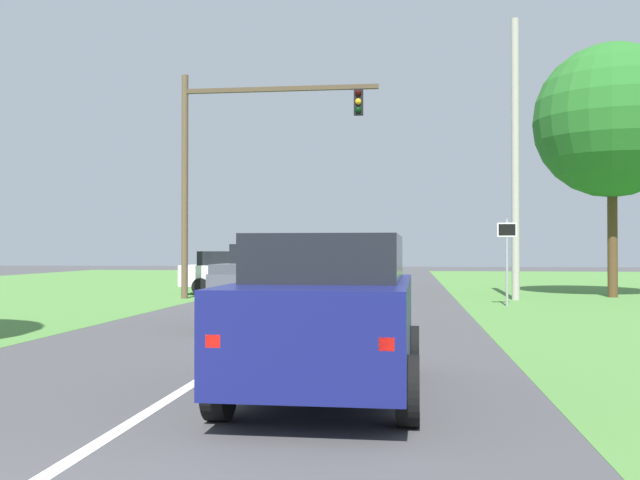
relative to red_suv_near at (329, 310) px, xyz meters
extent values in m
plane|color=#424244|center=(-1.87, 6.22, -1.03)|extent=(120.00, 120.00, 0.00)
cube|color=navy|center=(0.00, -0.05, -0.15)|extent=(2.01, 4.55, 1.04)
cube|color=black|center=(0.00, 0.18, 0.65)|extent=(1.76, 2.83, 0.56)
cube|color=red|center=(-0.83, -2.27, -0.10)|extent=(0.14, 0.06, 0.12)
cube|color=red|center=(0.77, -2.29, -0.10)|extent=(0.14, 0.06, 0.12)
cylinder|color=black|center=(-0.96, 1.37, -0.67)|extent=(0.24, 0.72, 0.72)
cylinder|color=black|center=(0.99, 1.34, -0.67)|extent=(0.24, 0.72, 0.72)
cylinder|color=black|center=(-1.00, -1.44, -0.67)|extent=(0.24, 0.72, 0.72)
cylinder|color=black|center=(0.96, -1.46, -0.67)|extent=(0.24, 0.72, 0.72)
cube|color=#4C515B|center=(-2.14, 8.18, -0.20)|extent=(2.06, 5.27, 0.87)
cube|color=black|center=(-2.14, 7.92, 0.55)|extent=(1.75, 2.03, 0.63)
cube|color=#41454E|center=(-2.18, 6.56, 0.34)|extent=(1.88, 2.03, 0.20)
cube|color=red|center=(-2.99, 5.62, -0.16)|extent=(0.14, 0.06, 0.12)
cube|color=red|center=(-1.41, 5.58, -0.16)|extent=(0.14, 0.06, 0.12)
cylinder|color=black|center=(-3.06, 9.83, -0.63)|extent=(0.25, 0.81, 0.80)
cylinder|color=black|center=(-1.13, 9.78, -0.63)|extent=(0.25, 0.81, 0.80)
cylinder|color=black|center=(-3.14, 6.59, -0.63)|extent=(0.25, 0.81, 0.80)
cylinder|color=black|center=(-1.21, 6.54, -0.63)|extent=(0.25, 0.81, 0.80)
cylinder|color=brown|center=(-7.13, 16.63, 3.03)|extent=(0.24, 0.24, 8.14)
cube|color=#4C3D2B|center=(-3.61, 16.63, 6.50)|extent=(7.04, 0.16, 0.16)
cube|color=black|center=(-0.79, 16.63, 5.95)|extent=(0.32, 0.28, 0.90)
sphere|color=black|center=(-0.79, 16.48, 6.25)|extent=(0.22, 0.22, 0.22)
sphere|color=orange|center=(-0.79, 16.48, 5.95)|extent=(0.22, 0.22, 0.22)
sphere|color=black|center=(-0.79, 16.48, 5.65)|extent=(0.22, 0.22, 0.22)
cylinder|color=gray|center=(4.02, 14.38, 0.34)|extent=(0.08, 0.08, 2.75)
cube|color=white|center=(4.02, 14.35, 1.37)|extent=(0.60, 0.03, 0.44)
cube|color=black|center=(4.02, 14.33, 1.37)|extent=(0.52, 0.01, 0.36)
cylinder|color=#4C351E|center=(8.51, 19.22, 1.19)|extent=(0.36, 0.36, 4.45)
sphere|color=#246524|center=(8.51, 19.22, 5.57)|extent=(5.75, 5.75, 5.75)
cube|color=silver|center=(-5.56, 19.26, -0.28)|extent=(4.82, 2.08, 0.82)
cube|color=black|center=(-5.80, 19.25, 0.40)|extent=(2.91, 1.78, 0.55)
cube|color=red|center=(-3.19, 18.56, -0.24)|extent=(0.07, 0.14, 0.12)
cube|color=red|center=(-3.25, 20.13, -0.24)|extent=(0.07, 0.14, 0.12)
cylinder|color=black|center=(-7.00, 18.25, -0.69)|extent=(0.69, 0.25, 0.68)
cylinder|color=black|center=(-7.07, 20.16, -0.69)|extent=(0.69, 0.25, 0.68)
cylinder|color=black|center=(-4.06, 18.36, -0.69)|extent=(0.69, 0.25, 0.68)
cylinder|color=black|center=(-4.13, 20.27, -0.69)|extent=(0.69, 0.25, 0.68)
cylinder|color=#9E998E|center=(4.71, 17.27, 3.94)|extent=(0.28, 0.28, 9.95)
camera|label=1|loc=(0.97, -8.81, 0.75)|focal=40.58mm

